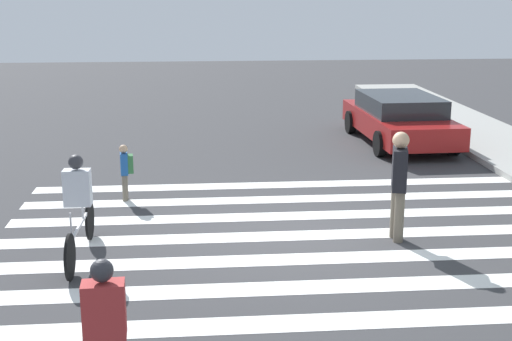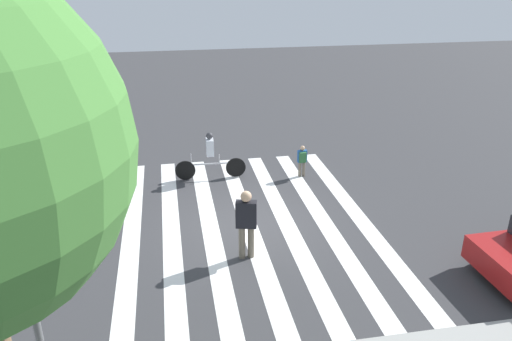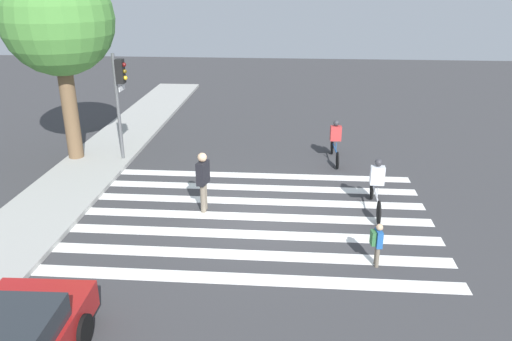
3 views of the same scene
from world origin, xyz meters
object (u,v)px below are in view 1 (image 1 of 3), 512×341
pedestrian_adult_yellow_jacket (399,180)px  pedestrian_child_with_backpack (126,168)px  car_parked_far_curb (399,118)px  cyclist_mid_street (105,331)px  cyclist_far_lane (78,204)px

pedestrian_adult_yellow_jacket → pedestrian_child_with_backpack: pedestrian_adult_yellow_jacket is taller
car_parked_far_curb → pedestrian_child_with_backpack: bearing=-56.5°
cyclist_mid_street → car_parked_far_curb: 13.58m
pedestrian_child_with_backpack → cyclist_far_lane: 3.09m
pedestrian_child_with_backpack → cyclist_mid_street: cyclist_mid_street is taller
car_parked_far_curb → pedestrian_adult_yellow_jacket: bearing=-17.9°
car_parked_far_curb → cyclist_far_lane: bearing=-44.3°
cyclist_mid_street → cyclist_far_lane: size_ratio=0.95×
pedestrian_adult_yellow_jacket → car_parked_far_curb: bearing=-2.2°
pedestrian_child_with_backpack → car_parked_far_curb: size_ratio=0.23×
pedestrian_adult_yellow_jacket → pedestrian_child_with_backpack: 5.34m
pedestrian_adult_yellow_jacket → pedestrian_child_with_backpack: (-2.67, -4.62, -0.37)m
pedestrian_adult_yellow_jacket → cyclist_mid_street: bearing=151.9°
car_parked_far_curb → cyclist_mid_street: bearing=-29.3°
cyclist_far_lane → cyclist_mid_street: bearing=13.4°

